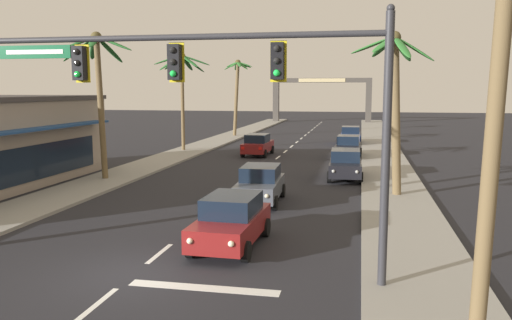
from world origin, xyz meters
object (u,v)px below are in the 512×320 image
Objects in this scene: palm_left_farthest at (237,82)px; town_gateway_arch at (322,94)px; sedan_parked_mid_kerb at (345,164)px; palm_left_second at (98,74)px; sedan_third_in_queue at (260,184)px; sedan_oncoming_far at (258,145)px; sedan_parked_far_kerb at (348,147)px; sedan_parked_nearest_kerb at (350,135)px; palm_right_second at (395,88)px; sedan_lead_at_stop_bar at (231,221)px; palm_left_third at (182,74)px; traffic_signal_mast at (240,85)px.

town_gateway_arch is (7.06, 27.13, -1.40)m from palm_left_farthest.
palm_left_second reaches higher than sedan_parked_mid_kerb.
sedan_third_in_queue is 0.54× the size of palm_left_farthest.
sedan_parked_mid_kerb is 0.54× the size of palm_left_farthest.
town_gateway_arch is (-5.27, 52.34, 3.63)m from sedan_parked_mid_kerb.
town_gateway_arch is at bearing 87.66° from sedan_oncoming_far.
sedan_parked_far_kerb is 43.35m from town_gateway_arch.
sedan_third_in_queue is at bearing -101.94° from sedan_parked_far_kerb.
town_gateway_arch reaches higher than sedan_parked_nearest_kerb.
palm_right_second reaches higher than sedan_parked_far_kerb.
palm_left_farthest is (-8.74, 32.44, 5.03)m from sedan_third_in_queue.
sedan_lead_at_stop_bar is 0.29× the size of town_gateway_arch.
palm_left_third is (-0.18, 14.30, 0.41)m from palm_left_second.
sedan_oncoming_far is 0.29× the size of town_gateway_arch.
traffic_signal_mast is at bearing -110.71° from palm_right_second.
traffic_signal_mast is 2.46× the size of sedan_parked_mid_kerb.
sedan_lead_at_stop_bar is 27.57m from palm_left_third.
traffic_signal_mast is 10.69m from sedan_third_in_queue.
traffic_signal_mast is 2.46× the size of sedan_parked_far_kerb.
palm_left_third is 1.04× the size of palm_right_second.
sedan_parked_nearest_kerb is (6.92, 9.90, 0.00)m from sedan_oncoming_far.
sedan_parked_mid_kerb is at bearing 76.88° from sedan_lead_at_stop_bar.
sedan_parked_nearest_kerb is 26.91m from palm_left_second.
sedan_oncoming_far is (-3.43, 16.82, 0.00)m from sedan_third_in_queue.
sedan_third_in_queue is at bearing -61.16° from palm_left_third.
palm_left_farthest is 0.54× the size of town_gateway_arch.
sedan_parked_mid_kerb is at bearing 115.86° from palm_right_second.
sedan_third_in_queue is 0.55× the size of palm_left_third.
palm_left_farthest is at bearing 116.04° from palm_right_second.
traffic_signal_mast reaches higher than sedan_lead_at_stop_bar.
palm_left_farthest is (-9.08, 39.20, 5.03)m from sedan_lead_at_stop_bar.
palm_right_second is at bearing 22.60° from sedan_third_in_queue.
palm_left_farthest is (-12.23, 5.72, 5.03)m from sedan_parked_nearest_kerb.
traffic_signal_mast is 5.34m from sedan_lead_at_stop_bar.
palm_right_second is at bearing -64.14° from sedan_parked_mid_kerb.
palm_left_farthest is at bearing 105.08° from sedan_third_in_queue.
palm_left_farthest reaches higher than palm_left_third.
traffic_signal_mast is 36.71m from sedan_parked_nearest_kerb.
palm_right_second reaches higher than town_gateway_arch.
sedan_parked_mid_kerb is 0.29× the size of town_gateway_arch.
palm_right_second is at bearing -44.66° from palm_left_third.
sedan_third_in_queue is 21.49m from palm_left_third.
town_gateway_arch is at bearing 96.92° from sedan_parked_far_kerb.
sedan_oncoming_far is (-3.76, 23.57, 0.00)m from sedan_lead_at_stop_bar.
sedan_lead_at_stop_bar is at bearing -95.39° from sedan_parked_nearest_kerb.
palm_right_second is (2.31, -4.77, 4.32)m from sedan_parked_mid_kerb.
palm_left_third reaches higher than sedan_parked_mid_kerb.
sedan_parked_nearest_kerb is 24.75m from palm_right_second.
town_gateway_arch is at bearing 95.76° from sedan_parked_mid_kerb.
sedan_lead_at_stop_bar and sedan_parked_nearest_kerb have the same top height.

